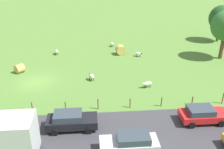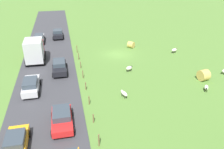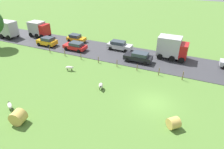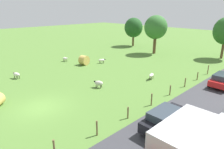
{
  "view_description": "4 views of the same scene",
  "coord_description": "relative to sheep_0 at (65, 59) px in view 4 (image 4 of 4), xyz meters",
  "views": [
    {
      "loc": [
        28.52,
        7.08,
        14.1
      ],
      "look_at": [
        -0.16,
        9.44,
        0.59
      ],
      "focal_mm": 40.43,
      "sensor_mm": 36.0,
      "label": 1
    },
    {
      "loc": [
        8.86,
        35.57,
        14.48
      ],
      "look_at": [
        3.04,
        9.14,
        0.95
      ],
      "focal_mm": 37.11,
      "sensor_mm": 36.0,
      "label": 2
    },
    {
      "loc": [
        -18.69,
        -3.21,
        14.09
      ],
      "look_at": [
        2.93,
        6.59,
        0.72
      ],
      "focal_mm": 31.73,
      "sensor_mm": 36.0,
      "label": 3
    },
    {
      "loc": [
        16.03,
        -6.76,
        8.51
      ],
      "look_at": [
        0.45,
        8.54,
        1.26
      ],
      "focal_mm": 32.12,
      "sensor_mm": 36.0,
      "label": 4
    }
  ],
  "objects": [
    {
      "name": "hay_bale_0",
      "position": [
        3.92,
        1.01,
        0.27
      ],
      "size": [
        1.36,
        1.65,
        1.47
      ],
      "primitive_type": "cylinder",
      "rotation": [
        1.57,
        0.0,
        1.74
      ],
      "color": "tan",
      "rests_on": "ground_plane"
    },
    {
      "name": "sheep_3",
      "position": [
        12.8,
        -3.65,
        0.07
      ],
      "size": [
        1.14,
        0.9,
        0.82
      ],
      "color": "beige",
      "rests_on": "ground_plane"
    },
    {
      "name": "ground_plane",
      "position": [
        12.76,
        -10.5,
        -0.47
      ],
      "size": [
        160.0,
        160.0,
        0.0
      ],
      "primitive_type": "plane",
      "color": "#517A33"
    },
    {
      "name": "fence_post_4",
      "position": [
        19.47,
        0.24,
        0.06
      ],
      "size": [
        0.12,
        0.12,
        1.07
      ],
      "primitive_type": "cylinder",
      "color": "brown",
      "rests_on": "ground_plane"
    },
    {
      "name": "fence_post_3",
      "position": [
        19.47,
        -3.04,
        0.11
      ],
      "size": [
        0.12,
        0.12,
        1.17
      ],
      "primitive_type": "cylinder",
      "color": "brown",
      "rests_on": "ground_plane"
    },
    {
      "name": "fence_post_1",
      "position": [
        19.47,
        -9.58,
        0.1
      ],
      "size": [
        0.12,
        0.12,
        1.14
      ],
      "primitive_type": "cylinder",
      "color": "brown",
      "rests_on": "ground_plane"
    },
    {
      "name": "sheep_2",
      "position": [
        3.17,
        -9.07,
        0.07
      ],
      "size": [
        1.18,
        0.78,
        0.79
      ],
      "color": "silver",
      "rests_on": "ground_plane"
    },
    {
      "name": "car_4",
      "position": [
        22.46,
        6.55,
        0.38
      ],
      "size": [
        2.13,
        4.26,
        1.5
      ],
      "color": "red",
      "rests_on": "road_strip"
    },
    {
      "name": "fence_post_6",
      "position": [
        19.47,
        6.78,
        0.03
      ],
      "size": [
        0.12,
        0.12,
        1.01
      ],
      "primitive_type": "cylinder",
      "color": "brown",
      "rests_on": "ground_plane"
    },
    {
      "name": "sheep_0",
      "position": [
        0.0,
        0.0,
        0.0
      ],
      "size": [
        1.06,
        0.79,
        0.71
      ],
      "color": "silver",
      "rests_on": "ground_plane"
    },
    {
      "name": "fence_post_0",
      "position": [
        19.47,
        -12.85,
        0.18
      ],
      "size": [
        0.12,
        0.12,
        1.3
      ],
      "primitive_type": "cylinder",
      "color": "brown",
      "rests_on": "ground_plane"
    },
    {
      "name": "fence_post_2",
      "position": [
        19.47,
        -6.31,
        0.04
      ],
      "size": [
        0.12,
        0.12,
        1.01
      ],
      "primitive_type": "cylinder",
      "color": "brown",
      "rests_on": "ground_plane"
    },
    {
      "name": "tree_0",
      "position": [
        6.83,
        15.97,
        4.54
      ],
      "size": [
        4.34,
        4.34,
        7.28
      ],
      "color": "brown",
      "rests_on": "ground_plane"
    },
    {
      "name": "car_3",
      "position": [
        22.5,
        -5.53,
        0.43
      ],
      "size": [
        2.1,
        4.51,
        1.62
      ],
      "color": "black",
      "rests_on": "road_strip"
    },
    {
      "name": "fence_post_7",
      "position": [
        19.47,
        10.05,
        0.17
      ],
      "size": [
        0.12,
        0.12,
        1.27
      ],
      "primitive_type": "cylinder",
      "color": "brown",
      "rests_on": "ground_plane"
    },
    {
      "name": "tree_1",
      "position": [
        -1.47,
        19.42,
        3.75
      ],
      "size": [
        4.17,
        4.17,
        6.47
      ],
      "color": "brown",
      "rests_on": "ground_plane"
    },
    {
      "name": "fence_post_5",
      "position": [
        19.47,
        3.51,
        0.06
      ],
      "size": [
        0.12,
        0.12,
        1.06
      ],
      "primitive_type": "cylinder",
      "color": "brown",
      "rests_on": "ground_plane"
    },
    {
      "name": "sheep_1",
      "position": [
        5.13,
        3.64,
        0.01
      ],
      "size": [
        0.94,
        1.17,
        0.71
      ],
      "color": "silver",
      "rests_on": "ground_plane"
    },
    {
      "name": "sheep_4",
      "position": [
        15.31,
        2.89,
        0.05
      ],
      "size": [
        0.76,
        1.31,
        0.75
      ],
      "color": "silver",
      "rests_on": "ground_plane"
    }
  ]
}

